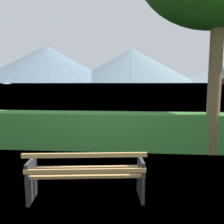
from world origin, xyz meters
name	(u,v)px	position (x,y,z in m)	size (l,w,h in m)	color
ground_plane	(87,198)	(0.00, 0.00, 0.00)	(1400.00, 1400.00, 0.00)	#567A38
water_surface	(131,83)	(0.00, 306.60, 0.00)	(620.00, 620.00, 0.00)	#6B8EA3
park_bench	(86,174)	(0.01, -0.06, 0.43)	(1.93, 0.79, 0.87)	tan
hedge_row	(106,131)	(0.00, 2.95, 0.52)	(11.17, 0.77, 1.05)	#387A33
sailboat_mid	(6,83)	(-125.40, 223.52, 0.44)	(6.39, 8.50, 1.24)	silver
distant_hills	(127,67)	(-11.57, 581.35, 38.60)	(816.63, 378.11, 88.39)	slate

